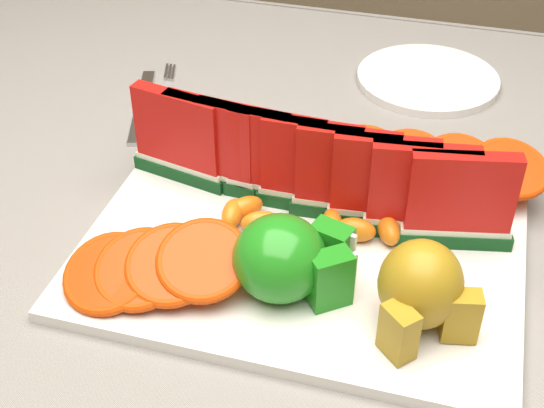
{
  "coord_description": "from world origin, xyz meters",
  "views": [
    {
      "loc": [
        0.21,
        -0.55,
        1.23
      ],
      "look_at": [
        0.07,
        -0.04,
        0.81
      ],
      "focal_mm": 50.0,
      "sensor_mm": 36.0,
      "label": 1
    }
  ],
  "objects": [
    {
      "name": "orange_fan_back",
      "position": [
        0.13,
        0.09,
        0.79
      ],
      "size": [
        0.38,
        0.11,
        0.05
      ],
      "color": "#D95F15",
      "rests_on": "platter"
    },
    {
      "name": "platter",
      "position": [
        0.1,
        -0.03,
        0.76
      ],
      "size": [
        0.4,
        0.3,
        0.01
      ],
      "color": "silver",
      "rests_on": "tablecloth"
    },
    {
      "name": "pear_cluster",
      "position": [
        0.21,
        -0.11,
        0.81
      ],
      "size": [
        0.1,
        0.1,
        0.08
      ],
      "color": "#A67E0C",
      "rests_on": "platter"
    },
    {
      "name": "orange_fan_front",
      "position": [
        -0.01,
        -0.12,
        0.79
      ],
      "size": [
        0.17,
        0.12,
        0.05
      ],
      "color": "#D95F15",
      "rests_on": "platter"
    },
    {
      "name": "tangerine_segments",
      "position": [
        0.09,
        -0.02,
        0.78
      ],
      "size": [
        0.17,
        0.07,
        0.02
      ],
      "color": "#F35611",
      "rests_on": "platter"
    },
    {
      "name": "apple_cluster",
      "position": [
        0.1,
        -0.1,
        0.8
      ],
      "size": [
        0.11,
        0.1,
        0.07
      ],
      "color": "#368914",
      "rests_on": "platter"
    },
    {
      "name": "tablecloth",
      "position": [
        0.0,
        0.0,
        0.72
      ],
      "size": [
        1.53,
        1.03,
        0.2
      ],
      "color": "gray",
      "rests_on": "table"
    },
    {
      "name": "table",
      "position": [
        0.0,
        0.0,
        0.65
      ],
      "size": [
        1.4,
        0.9,
        0.75
      ],
      "color": "#4D351D",
      "rests_on": "ground"
    },
    {
      "name": "side_plate",
      "position": [
        0.17,
        0.33,
        0.76
      ],
      "size": [
        0.23,
        0.23,
        0.01
      ],
      "color": "silver",
      "rests_on": "tablecloth"
    },
    {
      "name": "fork",
      "position": [
        -0.15,
        0.18,
        0.76
      ],
      "size": [
        0.06,
        0.19,
        0.0
      ],
      "color": "silver",
      "rests_on": "tablecloth"
    },
    {
      "name": "watermelon_row",
      "position": [
        0.09,
        0.02,
        0.82
      ],
      "size": [
        0.39,
        0.07,
        0.1
      ],
      "color": "#104112",
      "rests_on": "platter"
    }
  ]
}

